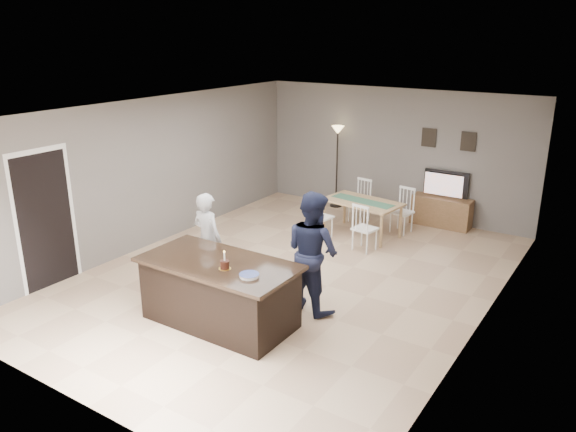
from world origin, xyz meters
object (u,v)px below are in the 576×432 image
Objects in this scene: television at (445,184)px; dining_table at (362,207)px; tv_console at (441,212)px; plate_stack at (249,275)px; floor_lamp at (337,145)px; birthday_cake at (225,264)px; woman at (208,239)px; man at (312,251)px; kitchen_island at (220,292)px.

television is 0.50× the size of dining_table.
tv_console is 4.74× the size of plate_stack.
television is 1.85m from dining_table.
dining_table is 2.10m from floor_lamp.
birthday_cake reaches higher than tv_console.
tv_console is at bearing -109.15° from woman.
man reaches higher than television.
plate_stack is 0.14× the size of dining_table.
woman is at bearing -114.58° from tv_console.
birthday_cake reaches higher than kitchen_island.
kitchen_island reaches higher than tv_console.
kitchen_island is 2.35× the size of television.
television is 0.61× the size of woman.
tv_console is (1.20, 5.57, -0.15)m from kitchen_island.
plate_stack is at bearing 98.37° from man.
birthday_cake is at bearing -99.78° from tv_console.
plate_stack reaches higher than dining_table.
dining_table is at bearing 91.87° from birthday_cake.
man is 1.34m from birthday_cake.
woman is 1.89m from plate_stack.
tv_console is at bearing 80.22° from birthday_cake.
birthday_cake is 0.98× the size of plate_stack.
tv_console is 1.31× the size of television.
plate_stack is (-0.57, -5.80, 0.06)m from television.
television reaches higher than dining_table.
man is at bearing -65.43° from floor_lamp.
dining_table is (-1.12, -1.37, 0.27)m from tv_console.
floor_lamp is at bearing 108.09° from plate_stack.
television reaches higher than kitchen_island.
man is at bearing -168.46° from woman.
dining_table is at bearing 97.26° from plate_stack.
man is at bearing 80.98° from plate_stack.
television is 5.83m from plate_stack.
woman is 0.85× the size of man.
birthday_cake is at bearing 176.04° from plate_stack.
man is at bearing -68.23° from dining_table.
television is 3.69× the size of birthday_cake.
birthday_cake is 0.13× the size of dining_table.
birthday_cake is (1.17, -1.00, 0.21)m from woman.
television is at bearing -108.83° from woman.
dining_table is at bearing 88.96° from kitchen_island.
tv_console is 0.69× the size of man.
man reaches higher than birthday_cake.
plate_stack is at bearing -3.96° from birthday_cake.
kitchen_island is 1.17× the size of dining_table.
birthday_cake is at bearing -75.65° from floor_lamp.
kitchen_island is 5.81m from floor_lamp.
tv_console is at bearing 77.84° from kitchen_island.
floor_lamp is (-2.45, 0.02, 1.12)m from tv_console.
woman is at bearing -86.42° from floor_lamp.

